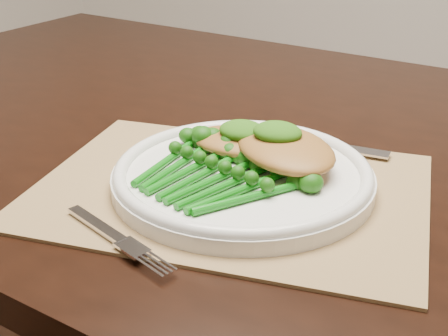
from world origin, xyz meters
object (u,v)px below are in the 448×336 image
at_px(placemat, 230,190).
at_px(broccolini_bundle, 206,178).
at_px(dinner_plate, 243,175).
at_px(chicken_fillet_left, 239,141).

xyz_separation_m(placemat, broccolini_bundle, (-0.02, -0.03, 0.02)).
bearing_deg(dinner_plate, chicken_fillet_left, 120.63).
xyz_separation_m(placemat, chicken_fillet_left, (-0.02, 0.06, 0.03)).
height_order(placemat, chicken_fillet_left, chicken_fillet_left).
relative_size(placemat, broccolini_bundle, 2.11).
xyz_separation_m(placemat, dinner_plate, (0.01, 0.01, 0.02)).
height_order(dinner_plate, chicken_fillet_left, chicken_fillet_left).
distance_m(placemat, broccolini_bundle, 0.04).
distance_m(dinner_plate, broccolini_bundle, 0.05).
relative_size(chicken_fillet_left, broccolini_bundle, 0.58).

